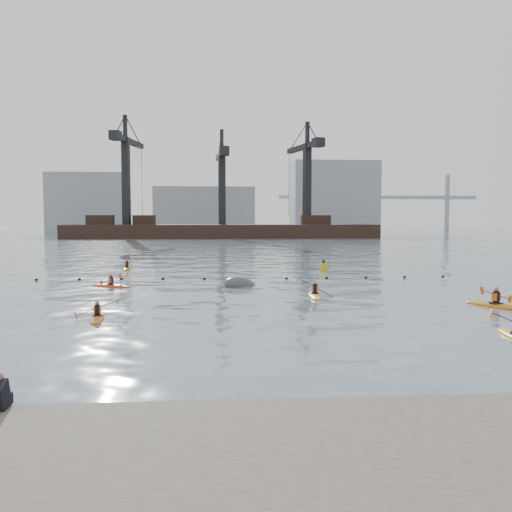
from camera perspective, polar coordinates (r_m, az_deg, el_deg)
The scene contains 12 objects.
ground at distance 17.53m, azimuth -0.67°, elevation -10.58°, with size 400.00×400.00×0.00m, color #384752.
quay at distance 9.13m, azimuth 2.93°, elevation -24.80°, with size 18.00×7.12×1.77m.
float_line at distance 39.72m, azimuth -3.30°, elevation -2.39°, with size 33.24×0.73×0.24m.
barge_pier at distance 126.96m, azimuth -3.69°, elevation 2.77°, with size 72.00×19.30×29.50m.
skyline at distance 167.32m, azimuth -2.94°, elevation 5.57°, with size 141.00×28.00×22.00m.
kayaker_0 at distance 24.91m, azimuth -16.35°, elevation -6.19°, with size 1.95×2.89×1.05m.
kayaker_2 at distance 36.26m, azimuth -15.02°, elevation -3.03°, with size 2.95×1.91×0.96m.
kayaker_3 at distance 30.91m, azimuth 6.21°, elevation -4.09°, with size 2.21×3.18×1.30m.
kayaker_4 at distance 29.64m, azimuth 23.94°, elevation -4.72°, with size 2.28×3.51×1.24m.
kayaker_5 at distance 48.62m, azimuth -13.41°, elevation -1.26°, with size 2.10×3.08×1.09m.
mooring_buoy at distance 35.70m, azimuth -1.66°, elevation -3.15°, with size 2.37×1.40×1.18m, color #37393C.
nav_buoy at distance 45.93m, azimuth 7.10°, elevation -1.14°, with size 0.67×0.67×1.21m.
Camera 1 is at (-0.99, -16.94, 4.38)m, focal length 38.00 mm.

